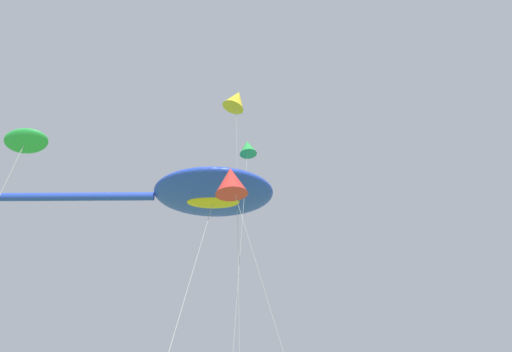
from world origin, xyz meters
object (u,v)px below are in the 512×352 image
(big_show_kite, at_px, (207,194))
(small_kite_bird_shape, at_px, (248,149))
(small_kite_stunt_black, at_px, (236,100))
(small_kite_box_yellow, at_px, (25,144))
(small_kite_streamer_purple, at_px, (231,181))

(big_show_kite, height_order, small_kite_bird_shape, small_kite_bird_shape)
(small_kite_stunt_black, xyz_separation_m, small_kite_bird_shape, (-0.36, -1.18, -3.86))
(big_show_kite, distance_m, small_kite_box_yellow, 14.28)
(small_kite_box_yellow, xyz_separation_m, small_kite_streamer_purple, (9.44, 3.44, 4.96))
(small_kite_stunt_black, relative_size, small_kite_streamer_purple, 1.53)
(big_show_kite, xyz_separation_m, small_kite_streamer_purple, (-1.60, -3.07, -1.34))
(small_kite_box_yellow, bearing_deg, small_kite_bird_shape, 76.33)
(big_show_kite, distance_m, small_kite_streamer_purple, 3.71)
(small_kite_bird_shape, bearing_deg, small_kite_stunt_black, -143.62)
(big_show_kite, distance_m, small_kite_stunt_black, 6.01)
(small_kite_streamer_purple, bearing_deg, small_kite_bird_shape, -57.94)
(big_show_kite, height_order, small_kite_stunt_black, small_kite_stunt_black)
(big_show_kite, xyz_separation_m, small_kite_bird_shape, (0.69, -1.86, 2.02))
(big_show_kite, height_order, small_kite_box_yellow, big_show_kite)
(small_kite_box_yellow, distance_m, small_kite_streamer_purple, 11.20)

